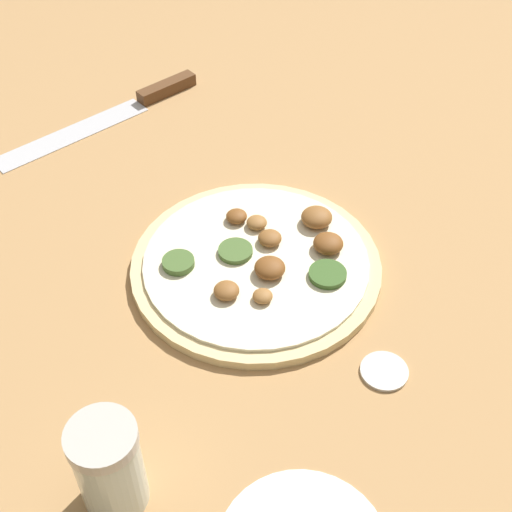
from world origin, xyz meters
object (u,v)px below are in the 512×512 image
at_px(knife, 131,105).
at_px(loose_cap, 384,370).
at_px(pizza, 258,263).
at_px(spice_jar, 109,467).

bearing_deg(knife, loose_cap, 82.46).
xyz_separation_m(knife, loose_cap, (0.14, -0.54, -0.00)).
bearing_deg(pizza, loose_cap, -68.08).
bearing_deg(loose_cap, pizza, 111.92).
height_order(spice_jar, loose_cap, spice_jar).
relative_size(pizza, spice_jar, 2.81).
xyz_separation_m(knife, spice_jar, (-0.14, -0.58, 0.04)).
relative_size(knife, loose_cap, 6.52).
bearing_deg(spice_jar, knife, 76.96).
relative_size(spice_jar, loose_cap, 2.09).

